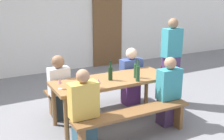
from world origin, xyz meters
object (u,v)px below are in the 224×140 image
object	(u,v)px
wine_glass_1	(161,68)
seated_guest_near_0	(84,111)
wine_bottle_0	(138,73)
seated_guest_near_1	(168,93)
wine_glass_0	(60,81)
wine_glass_3	(98,81)
wine_bottle_1	(136,70)
standing_host	(171,64)
tasting_table	(112,84)
wooden_door	(108,29)
wine_glass_2	(81,74)
seated_guest_far_0	(59,89)
bench_far	(95,89)
seated_guest_far_1	(131,78)
wine_bottle_2	(110,73)
bench_near	(133,117)

from	to	relation	value
wine_glass_1	seated_guest_near_0	xyz separation A→B (m)	(-1.60, -0.38, -0.32)
wine_bottle_0	seated_guest_near_1	world-z (taller)	seated_guest_near_1
wine_glass_0	wine_glass_3	world-z (taller)	wine_glass_0
wine_bottle_1	seated_guest_near_0	bearing A→B (deg)	-160.22
seated_guest_near_0	standing_host	distance (m)	2.16
tasting_table	wine_glass_3	distance (m)	0.51
wooden_door	wine_glass_2	bearing A→B (deg)	-123.41
wine_glass_0	standing_host	world-z (taller)	standing_host
wine_bottle_0	wine_glass_0	bearing A→B (deg)	169.66
tasting_table	wine_glass_3	world-z (taller)	wine_glass_3
wine_bottle_0	wine_glass_2	world-z (taller)	wine_bottle_0
wine_bottle_1	seated_guest_far_0	world-z (taller)	seated_guest_far_0
wine_glass_0	wine_glass_2	size ratio (longest dim) A/B	1.12
bench_far	seated_guest_near_0	world-z (taller)	seated_guest_near_0
tasting_table	seated_guest_near_0	bearing A→B (deg)	-144.09
wine_bottle_1	seated_guest_far_1	bearing A→B (deg)	64.33
standing_host	seated_guest_near_0	bearing A→B (deg)	18.10
seated_guest_far_0	wine_bottle_0	bearing A→B (deg)	52.34
wine_glass_0	seated_guest_near_1	distance (m)	1.74
tasting_table	wine_bottle_0	bearing A→B (deg)	-43.29
wine_bottle_2	seated_guest_near_1	world-z (taller)	seated_guest_near_1
bench_far	standing_host	size ratio (longest dim) A/B	1.12
bench_near	wine_glass_0	bearing A→B (deg)	146.44
wine_bottle_1	seated_guest_near_1	size ratio (longest dim) A/B	0.29
seated_guest_near_1	seated_guest_far_1	distance (m)	1.03
wine_bottle_0	wine_glass_1	bearing A→B (deg)	15.23
bench_far	wine_glass_1	size ratio (longest dim) A/B	12.63
wine_glass_2	wine_glass_3	size ratio (longest dim) A/B	0.99
wine_bottle_0	tasting_table	bearing A→B (deg)	136.71
wine_bottle_2	wine_glass_0	distance (m)	0.84
wine_glass_1	seated_guest_near_1	distance (m)	0.51
wine_glass_2	seated_guest_near_1	xyz separation A→B (m)	(1.22, -0.70, -0.32)
wooden_door	wine_glass_0	world-z (taller)	wooden_door
wine_bottle_0	wine_glass_1	distance (m)	0.60
wine_bottle_2	wine_glass_1	distance (m)	0.95
wine_glass_0	wine_glass_1	world-z (taller)	wine_glass_0
wine_bottle_0	wine_bottle_2	bearing A→B (deg)	145.38
wine_bottle_2	standing_host	bearing A→B (deg)	8.03
seated_guest_near_0	standing_host	bearing A→B (deg)	-71.90
tasting_table	wine_glass_3	xyz separation A→B (m)	(-0.38, -0.29, 0.19)
seated_guest_far_0	seated_guest_far_1	xyz separation A→B (m)	(1.41, -0.00, -0.02)
wine_glass_2	seated_guest_far_1	distance (m)	1.23
wooden_door	seated_guest_far_1	world-z (taller)	wooden_door
wine_glass_1	seated_guest_near_1	xyz separation A→B (m)	(-0.13, -0.38, -0.32)
wine_glass_3	seated_guest_near_0	size ratio (longest dim) A/B	0.13
wine_bottle_0	wine_glass_2	size ratio (longest dim) A/B	2.38
wine_glass_1	bench_far	bearing A→B (deg)	138.29
standing_host	wine_bottle_0	bearing A→B (deg)	23.37
wine_glass_0	standing_host	bearing A→B (deg)	5.72
wine_glass_2	wine_glass_3	bearing A→B (deg)	-80.85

